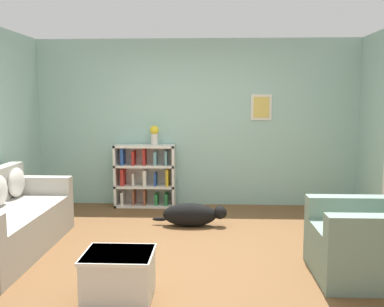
{
  "coord_description": "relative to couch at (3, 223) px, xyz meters",
  "views": [
    {
      "loc": [
        0.2,
        -4.49,
        1.67
      ],
      "look_at": [
        0.0,
        0.4,
        1.05
      ],
      "focal_mm": 40.0,
      "sensor_mm": 36.0,
      "label": 1
    }
  ],
  "objects": [
    {
      "name": "ground_plane",
      "position": [
        2.04,
        0.07,
        -0.33
      ],
      "size": [
        14.0,
        14.0,
        0.0
      ],
      "primitive_type": "plane",
      "color": "brown"
    },
    {
      "name": "wall_back",
      "position": [
        2.05,
        2.32,
        0.97
      ],
      "size": [
        5.6,
        0.13,
        2.6
      ],
      "color": "#93BCB2",
      "rests_on": "ground_plane"
    },
    {
      "name": "couch",
      "position": [
        0.0,
        0.0,
        0.0
      ],
      "size": [
        0.81,
        1.99,
        0.86
      ],
      "color": "#ADA89E",
      "rests_on": "ground_plane"
    },
    {
      "name": "bookshelf",
      "position": [
        1.24,
        2.12,
        0.14
      ],
      "size": [
        0.94,
        0.29,
        0.97
      ],
      "color": "silver",
      "rests_on": "ground_plane"
    },
    {
      "name": "recliner_chair",
      "position": [
        3.84,
        -0.48,
        0.02
      ],
      "size": [
        1.06,
        0.91,
        1.03
      ],
      "color": "gray",
      "rests_on": "ground_plane"
    },
    {
      "name": "coffee_table",
      "position": [
        1.49,
        -1.02,
        -0.12
      ],
      "size": [
        0.58,
        0.49,
        0.4
      ],
      "color": "silver",
      "rests_on": "ground_plane"
    },
    {
      "name": "dog",
      "position": [
        2.02,
        1.07,
        -0.18
      ],
      "size": [
        1.0,
        0.28,
        0.31
      ],
      "color": "black",
      "rests_on": "ground_plane"
    },
    {
      "name": "vase",
      "position": [
        1.4,
        2.1,
        0.81
      ],
      "size": [
        0.14,
        0.14,
        0.3
      ],
      "color": "silver",
      "rests_on": "bookshelf"
    }
  ]
}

